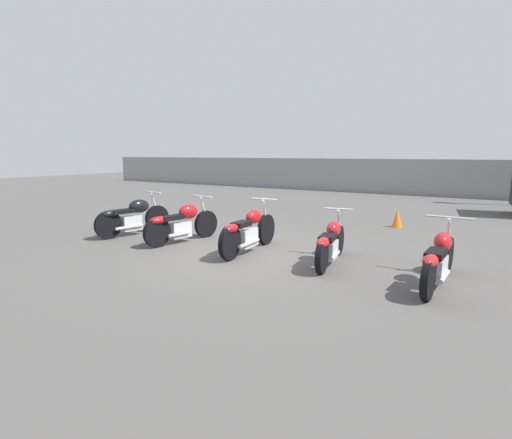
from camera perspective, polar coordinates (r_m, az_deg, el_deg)
name	(u,v)px	position (r m, az deg, el deg)	size (l,w,h in m)	color
ground_plane	(248,253)	(8.10, -1.15, -4.84)	(60.00, 60.00, 0.00)	#514F4C
fence_back	(401,177)	(20.64, 20.05, 5.73)	(40.00, 0.04, 1.72)	gray
motorcycle_slot_0	(133,217)	(10.28, -17.21, 0.40)	(0.67, 2.00, 1.03)	black
motorcycle_slot_1	(182,223)	(9.16, -10.58, -0.49)	(0.66, 2.03, 1.01)	black
motorcycle_slot_2	(248,231)	(8.11, -1.09, -1.68)	(0.60, 2.18, 1.04)	black
motorcycle_slot_3	(331,243)	(7.38, 10.62, -3.31)	(0.60, 1.95, 0.95)	black
motorcycle_slot_4	(439,260)	(6.67, 24.67, -5.27)	(0.73, 2.18, 0.98)	black
traffic_cone_far	(397,218)	(11.54, 19.52, 0.23)	(0.27, 0.27, 0.52)	orange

